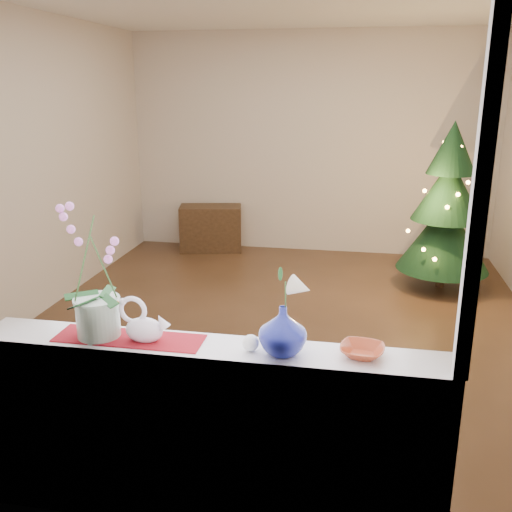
{
  "coord_description": "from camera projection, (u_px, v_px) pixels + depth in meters",
  "views": [
    {
      "loc": [
        0.65,
        -4.66,
        2.05
      ],
      "look_at": [
        0.04,
        -1.4,
        1.06
      ],
      "focal_mm": 40.0,
      "sensor_mm": 36.0,
      "label": 1
    }
  ],
  "objects": [
    {
      "name": "window_apron",
      "position": [
        205.0,
        448.0,
        2.65
      ],
      "size": [
        2.2,
        0.08,
        0.88
      ],
      "primitive_type": "cube",
      "color": "white",
      "rests_on": "ground"
    },
    {
      "name": "window_frame",
      "position": [
        197.0,
        178.0,
        2.27
      ],
      "size": [
        2.22,
        0.06,
        1.6
      ],
      "primitive_type": null,
      "color": "white",
      "rests_on": "windowsill"
    },
    {
      "name": "windowsill",
      "position": [
        208.0,
        349.0,
        2.6
      ],
      "size": [
        2.2,
        0.26,
        0.04
      ],
      "primitive_type": "cube",
      "color": "white",
      "rests_on": "window_apron"
    },
    {
      "name": "amber_dish",
      "position": [
        362.0,
        352.0,
        2.48
      ],
      "size": [
        0.19,
        0.19,
        0.04
      ],
      "primitive_type": "imported",
      "rotation": [
        0.0,
        0.0,
        -0.15
      ],
      "color": "#A73E20",
      "rests_on": "windowsill"
    },
    {
      "name": "wall_front",
      "position": [
        197.0,
        264.0,
        2.35
      ],
      "size": [
        4.5,
        0.1,
        2.7
      ],
      "primitive_type": "cube",
      "color": "beige",
      "rests_on": "ground"
    },
    {
      "name": "wall_back",
      "position": [
        310.0,
        145.0,
        7.06
      ],
      "size": [
        4.5,
        0.1,
        2.7
      ],
      "primitive_type": "cube",
      "color": "beige",
      "rests_on": "ground"
    },
    {
      "name": "wall_left",
      "position": [
        33.0,
        168.0,
        5.09
      ],
      "size": [
        0.1,
        5.0,
        2.7
      ],
      "primitive_type": "cube",
      "color": "beige",
      "rests_on": "ground"
    },
    {
      "name": "xmas_tree",
      "position": [
        447.0,
        207.0,
        5.82
      ],
      "size": [
        1.17,
        1.17,
        1.73
      ],
      "primitive_type": null,
      "rotation": [
        0.0,
        0.0,
        -0.28
      ],
      "color": "black",
      "rests_on": "ground"
    },
    {
      "name": "lily",
      "position": [
        283.0,
        279.0,
        2.42
      ],
      "size": [
        0.14,
        0.08,
        0.19
      ],
      "primitive_type": null,
      "color": "beige",
      "rests_on": "blue_vase"
    },
    {
      "name": "swan",
      "position": [
        144.0,
        321.0,
        2.6
      ],
      "size": [
        0.26,
        0.17,
        0.21
      ],
      "primitive_type": null,
      "rotation": [
        0.0,
        0.0,
        0.25
      ],
      "color": "white",
      "rests_on": "windowsill"
    },
    {
      "name": "side_table",
      "position": [
        211.0,
        228.0,
        7.33
      ],
      "size": [
        0.84,
        0.54,
        0.58
      ],
      "primitive_type": "cube",
      "rotation": [
        0.0,
        0.0,
        0.21
      ],
      "color": "black",
      "rests_on": "ground"
    },
    {
      "name": "blue_vase",
      "position": [
        283.0,
        327.0,
        2.48
      ],
      "size": [
        0.3,
        0.3,
        0.25
      ],
      "primitive_type": "imported",
      "rotation": [
        0.0,
        0.0,
        -0.28
      ],
      "color": "navy",
      "rests_on": "windowsill"
    },
    {
      "name": "orchid_pot",
      "position": [
        94.0,
        272.0,
        2.59
      ],
      "size": [
        0.27,
        0.27,
        0.64
      ],
      "primitive_type": null,
      "rotation": [
        0.0,
        0.0,
        -0.27
      ],
      "color": "silver",
      "rests_on": "windowsill"
    },
    {
      "name": "ground",
      "position": [
        280.0,
        325.0,
        5.09
      ],
      "size": [
        5.0,
        5.0,
        0.0
      ],
      "primitive_type": "plane",
      "color": "#3D2918",
      "rests_on": "ground"
    },
    {
      "name": "runner",
      "position": [
        129.0,
        338.0,
        2.66
      ],
      "size": [
        0.7,
        0.2,
        0.01
      ],
      "primitive_type": "cube",
      "color": "maroon",
      "rests_on": "windowsill"
    },
    {
      "name": "paperweight",
      "position": [
        251.0,
        343.0,
        2.53
      ],
      "size": [
        0.09,
        0.09,
        0.08
      ],
      "primitive_type": "sphere",
      "rotation": [
        0.0,
        0.0,
        -0.2
      ],
      "color": "white",
      "rests_on": "windowsill"
    }
  ]
}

